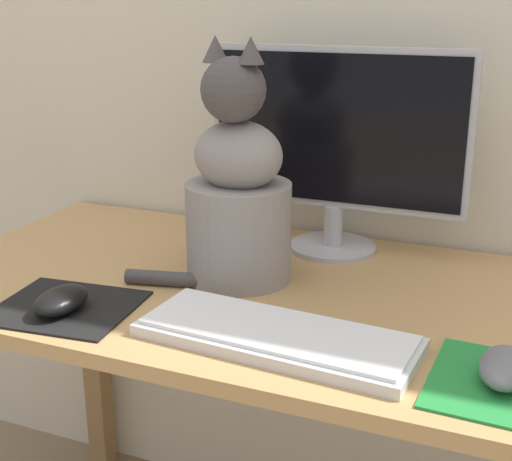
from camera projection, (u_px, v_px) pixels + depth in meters
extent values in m
cube|color=tan|center=(270.00, 294.00, 1.23)|extent=(1.25, 0.64, 0.02)
cube|color=olive|center=(95.00, 347.00, 1.80)|extent=(0.05, 0.05, 0.68)
cylinder|color=#B2B2B7|center=(333.00, 247.00, 1.41)|extent=(0.17, 0.17, 0.01)
cylinder|color=#B2B2B7|center=(333.00, 225.00, 1.39)|extent=(0.04, 0.04, 0.08)
cube|color=#B2B2B7|center=(337.00, 129.00, 1.33)|extent=(0.50, 0.02, 0.30)
cube|color=black|center=(335.00, 130.00, 1.32)|extent=(0.48, 0.00, 0.28)
cube|color=silver|center=(277.00, 337.00, 1.02)|extent=(0.41, 0.18, 0.02)
cube|color=white|center=(277.00, 330.00, 1.02)|extent=(0.40, 0.16, 0.01)
cube|color=black|center=(66.00, 307.00, 1.14)|extent=(0.23, 0.21, 0.00)
ellipsoid|color=black|center=(61.00, 300.00, 1.12)|extent=(0.07, 0.11, 0.04)
ellipsoid|color=slate|center=(505.00, 368.00, 0.91)|extent=(0.06, 0.11, 0.04)
cylinder|color=gray|center=(239.00, 231.00, 1.24)|extent=(0.21, 0.21, 0.17)
ellipsoid|color=gray|center=(238.00, 155.00, 1.20)|extent=(0.17, 0.15, 0.12)
sphere|color=#474242|center=(233.00, 90.00, 1.15)|extent=(0.12, 0.12, 0.11)
cone|color=#474242|center=(215.00, 49.00, 1.15)|extent=(0.05, 0.05, 0.04)
cone|color=#474242|center=(251.00, 50.00, 1.12)|extent=(0.05, 0.05, 0.04)
cylinder|color=#474242|center=(193.00, 280.00, 1.22)|extent=(0.24, 0.08, 0.03)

